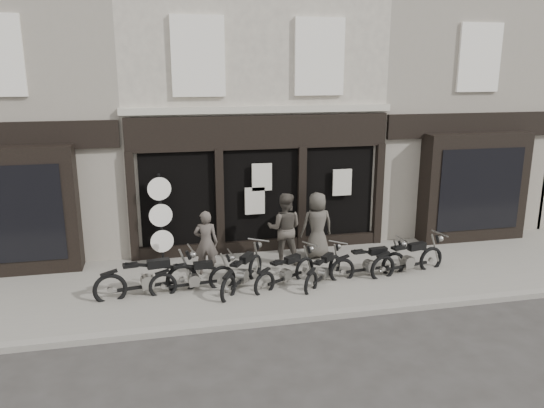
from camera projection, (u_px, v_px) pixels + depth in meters
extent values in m
plane|color=#2D2B28|center=(286.00, 296.00, 12.24)|extent=(90.00, 90.00, 0.00)
cube|color=slate|center=(277.00, 279.00, 13.08)|extent=(30.00, 4.20, 0.12)
cube|color=gray|center=(301.00, 318.00, 11.04)|extent=(30.00, 0.25, 0.13)
cube|color=#BEB5A2|center=(242.00, 101.00, 16.90)|extent=(7.20, 6.00, 8.20)
cube|color=black|center=(261.00, 132.00, 14.15)|extent=(7.10, 0.18, 0.90)
cube|color=black|center=(261.00, 202.00, 14.69)|extent=(6.50, 0.10, 2.95)
cube|color=black|center=(261.00, 247.00, 14.94)|extent=(7.10, 0.20, 0.44)
cube|color=#B8B19F|center=(260.00, 109.00, 14.03)|extent=(7.30, 0.22, 0.18)
cube|color=white|center=(198.00, 56.00, 13.36)|extent=(1.35, 0.12, 2.00)
cube|color=black|center=(198.00, 56.00, 13.38)|extent=(1.05, 0.06, 1.70)
cube|color=white|center=(319.00, 57.00, 14.02)|extent=(1.35, 0.12, 2.00)
cube|color=black|center=(319.00, 57.00, 14.05)|extent=(1.05, 0.06, 1.70)
cube|color=black|center=(132.00, 208.00, 13.88)|extent=(0.22, 0.22, 3.00)
cube|color=black|center=(220.00, 204.00, 14.36)|extent=(0.22, 0.22, 3.00)
cube|color=black|center=(301.00, 199.00, 14.84)|extent=(0.22, 0.22, 3.00)
cube|color=black|center=(378.00, 195.00, 15.32)|extent=(0.22, 0.22, 3.00)
cube|color=beige|center=(262.00, 177.00, 14.33)|extent=(0.55, 0.04, 0.75)
cube|color=beige|center=(342.00, 182.00, 14.87)|extent=(0.55, 0.04, 0.75)
cube|color=beige|center=(255.00, 201.00, 14.45)|extent=(0.55, 0.04, 0.75)
cube|color=gray|center=(29.00, 104.00, 15.58)|extent=(5.50, 6.00, 8.20)
cube|color=black|center=(10.00, 211.00, 13.00)|extent=(3.20, 0.70, 3.20)
cube|color=black|center=(6.00, 215.00, 12.67)|extent=(2.60, 0.06, 2.40)
cube|color=black|center=(4.00, 137.00, 12.84)|extent=(5.40, 0.16, 0.70)
cube|color=gray|center=(424.00, 98.00, 18.22)|extent=(5.50, 6.00, 8.20)
cube|color=black|center=(473.00, 187.00, 15.65)|extent=(3.20, 0.70, 3.20)
cube|color=black|center=(480.00, 190.00, 15.32)|extent=(2.60, 0.06, 2.40)
cube|color=black|center=(473.00, 125.00, 15.48)|extent=(5.40, 0.16, 0.70)
cube|color=white|center=(479.00, 58.00, 15.02)|extent=(1.30, 0.10, 1.90)
cube|color=black|center=(479.00, 58.00, 15.05)|extent=(1.00, 0.06, 1.60)
torus|color=black|center=(182.00, 279.00, 12.26)|extent=(0.75, 0.21, 0.75)
torus|color=black|center=(110.00, 290.00, 11.70)|extent=(0.75, 0.21, 0.75)
cube|color=black|center=(147.00, 286.00, 11.99)|extent=(1.30, 0.26, 0.07)
cube|color=gray|center=(148.00, 282.00, 11.97)|extent=(0.29, 0.24, 0.29)
cube|color=black|center=(158.00, 263.00, 11.96)|extent=(0.53, 0.26, 0.19)
cube|color=black|center=(130.00, 265.00, 11.74)|extent=(0.36, 0.27, 0.07)
cylinder|color=gray|center=(191.00, 248.00, 12.16)|extent=(0.14, 0.64, 0.04)
torus|color=black|center=(222.00, 279.00, 12.43)|extent=(0.65, 0.15, 0.65)
torus|color=black|center=(163.00, 286.00, 12.00)|extent=(0.65, 0.15, 0.65)
cube|color=black|center=(193.00, 284.00, 12.22)|extent=(1.13, 0.17, 0.06)
cube|color=gray|center=(194.00, 281.00, 12.21)|extent=(0.24, 0.19, 0.25)
cube|color=black|center=(203.00, 265.00, 12.19)|extent=(0.45, 0.21, 0.16)
cube|color=black|center=(180.00, 266.00, 12.02)|extent=(0.30, 0.22, 0.06)
cylinder|color=gray|center=(230.00, 253.00, 12.33)|extent=(0.09, 0.55, 0.03)
torus|color=black|center=(255.00, 268.00, 13.08)|extent=(0.46, 0.60, 0.67)
torus|color=black|center=(228.00, 289.00, 11.80)|extent=(0.46, 0.60, 0.67)
cube|color=black|center=(242.00, 280.00, 12.45)|extent=(0.72, 0.99, 0.06)
cube|color=gray|center=(243.00, 276.00, 12.44)|extent=(0.28, 0.30, 0.26)
cube|color=black|center=(247.00, 258.00, 12.56)|extent=(0.40, 0.47, 0.17)
cube|color=black|center=(236.00, 264.00, 12.06)|extent=(0.33, 0.36, 0.06)
cylinder|color=gray|center=(258.00, 240.00, 13.11)|extent=(0.49, 0.36, 0.04)
torus|color=black|center=(304.00, 270.00, 13.01)|extent=(0.58, 0.40, 0.63)
torus|color=black|center=(264.00, 285.00, 12.12)|extent=(0.58, 0.40, 0.63)
cube|color=black|center=(285.00, 278.00, 12.57)|extent=(0.97, 0.61, 0.06)
cube|color=gray|center=(286.00, 275.00, 12.57)|extent=(0.28, 0.26, 0.24)
cube|color=black|center=(292.00, 259.00, 12.63)|extent=(0.45, 0.36, 0.16)
cube|color=black|center=(277.00, 263.00, 12.27)|extent=(0.33, 0.30, 0.06)
cylinder|color=gray|center=(310.00, 244.00, 13.00)|extent=(0.31, 0.48, 0.03)
torus|color=black|center=(334.00, 267.00, 13.24)|extent=(0.47, 0.49, 0.60)
torus|color=black|center=(311.00, 284.00, 12.18)|extent=(0.47, 0.49, 0.60)
cube|color=black|center=(323.00, 276.00, 12.72)|extent=(0.76, 0.80, 0.05)
cube|color=gray|center=(323.00, 273.00, 12.72)|extent=(0.26, 0.26, 0.23)
cube|color=black|center=(328.00, 257.00, 12.81)|extent=(0.39, 0.40, 0.15)
cube|color=black|center=(319.00, 262.00, 12.39)|extent=(0.31, 0.32, 0.05)
cylinder|color=gray|center=(338.00, 242.00, 13.26)|extent=(0.40, 0.38, 0.03)
torus|color=black|center=(393.00, 265.00, 13.30)|extent=(0.67, 0.16, 0.67)
torus|color=black|center=(342.00, 271.00, 12.87)|extent=(0.67, 0.16, 0.67)
cube|color=black|center=(368.00, 269.00, 13.09)|extent=(1.16, 0.17, 0.06)
cube|color=gray|center=(369.00, 266.00, 13.08)|extent=(0.25, 0.20, 0.25)
cube|color=black|center=(378.00, 251.00, 13.06)|extent=(0.47, 0.21, 0.17)
cube|color=black|center=(358.00, 252.00, 12.88)|extent=(0.31, 0.23, 0.06)
cylinder|color=gray|center=(402.00, 239.00, 13.20)|extent=(0.09, 0.57, 0.04)
torus|color=black|center=(431.00, 260.00, 13.58)|extent=(0.71, 0.24, 0.70)
torus|color=black|center=(382.00, 269.00, 12.98)|extent=(0.71, 0.24, 0.70)
cube|color=black|center=(407.00, 266.00, 13.29)|extent=(1.21, 0.31, 0.06)
cube|color=gray|center=(408.00, 262.00, 13.27)|extent=(0.28, 0.23, 0.27)
cube|color=black|center=(417.00, 246.00, 13.28)|extent=(0.50, 0.27, 0.18)
cube|color=black|center=(398.00, 248.00, 13.03)|extent=(0.35, 0.27, 0.06)
cylinder|color=gray|center=(440.00, 233.00, 13.50)|extent=(0.16, 0.59, 0.04)
imported|color=#4A423C|center=(206.00, 243.00, 13.06)|extent=(0.66, 0.49, 1.63)
imported|color=#433D36|center=(285.00, 228.00, 13.79)|extent=(1.09, 0.96, 1.89)
imported|color=#443F38|center=(317.00, 225.00, 14.21)|extent=(0.92, 0.64, 1.80)
cylinder|color=black|center=(163.00, 265.00, 14.12)|extent=(0.39, 0.39, 0.07)
cylinder|color=black|center=(161.00, 221.00, 13.82)|extent=(0.08, 0.08, 2.50)
cylinder|color=black|center=(159.00, 189.00, 13.57)|extent=(0.61, 0.13, 0.61)
cylinder|color=white|center=(159.00, 189.00, 13.54)|extent=(0.60, 0.10, 0.61)
cylinder|color=black|center=(161.00, 215.00, 13.75)|extent=(0.61, 0.13, 0.61)
cylinder|color=white|center=(161.00, 215.00, 13.72)|extent=(0.60, 0.10, 0.61)
cylinder|color=black|center=(162.00, 241.00, 13.92)|extent=(0.61, 0.13, 0.61)
cylinder|color=white|center=(162.00, 241.00, 13.89)|extent=(0.60, 0.10, 0.61)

